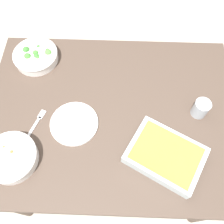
{
  "coord_description": "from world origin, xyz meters",
  "views": [
    {
      "loc": [
        0.02,
        -0.53,
        1.75
      ],
      "look_at": [
        0.0,
        0.0,
        0.74
      ],
      "focal_mm": 38.84,
      "sensor_mm": 36.0,
      "label": 1
    }
  ],
  "objects_px": {
    "side_plate": "(74,123)",
    "drink_cup": "(200,109)",
    "spoon_by_stew": "(23,161)",
    "baking_dish": "(165,155)",
    "stew_bowl": "(11,157)",
    "fork_on_table": "(36,124)",
    "spoon_by_broccoli": "(29,62)",
    "broccoli_bowl": "(36,56)"
  },
  "relations": [
    {
      "from": "side_plate",
      "to": "fork_on_table",
      "type": "height_order",
      "value": "side_plate"
    },
    {
      "from": "stew_bowl",
      "to": "side_plate",
      "type": "relative_size",
      "value": 1.01
    },
    {
      "from": "broccoli_bowl",
      "to": "side_plate",
      "type": "height_order",
      "value": "broccoli_bowl"
    },
    {
      "from": "fork_on_table",
      "to": "spoon_by_stew",
      "type": "bearing_deg",
      "value": -97.31
    },
    {
      "from": "baking_dish",
      "to": "side_plate",
      "type": "relative_size",
      "value": 1.68
    },
    {
      "from": "stew_bowl",
      "to": "drink_cup",
      "type": "relative_size",
      "value": 2.63
    },
    {
      "from": "drink_cup",
      "to": "spoon_by_stew",
      "type": "xyz_separation_m",
      "value": [
        -0.77,
        -0.26,
        -0.03
      ]
    },
    {
      "from": "spoon_by_broccoli",
      "to": "fork_on_table",
      "type": "distance_m",
      "value": 0.37
    },
    {
      "from": "drink_cup",
      "to": "side_plate",
      "type": "relative_size",
      "value": 0.39
    },
    {
      "from": "side_plate",
      "to": "spoon_by_stew",
      "type": "bearing_deg",
      "value": -137.57
    },
    {
      "from": "stew_bowl",
      "to": "baking_dish",
      "type": "height_order",
      "value": "baking_dish"
    },
    {
      "from": "spoon_by_stew",
      "to": "spoon_by_broccoli",
      "type": "xyz_separation_m",
      "value": [
        -0.08,
        0.53,
        0.0
      ]
    },
    {
      "from": "broccoli_bowl",
      "to": "baking_dish",
      "type": "height_order",
      "value": "broccoli_bowl"
    },
    {
      "from": "baking_dish",
      "to": "spoon_by_broccoli",
      "type": "xyz_separation_m",
      "value": [
        -0.68,
        0.49,
        -0.03
      ]
    },
    {
      "from": "drink_cup",
      "to": "spoon_by_stew",
      "type": "distance_m",
      "value": 0.82
    },
    {
      "from": "spoon_by_stew",
      "to": "broccoli_bowl",
      "type": "bearing_deg",
      "value": 94.06
    },
    {
      "from": "spoon_by_broccoli",
      "to": "side_plate",
      "type": "bearing_deg",
      "value": -51.61
    },
    {
      "from": "spoon_by_stew",
      "to": "spoon_by_broccoli",
      "type": "height_order",
      "value": "same"
    },
    {
      "from": "spoon_by_stew",
      "to": "baking_dish",
      "type": "bearing_deg",
      "value": 3.58
    },
    {
      "from": "stew_bowl",
      "to": "spoon_by_broccoli",
      "type": "bearing_deg",
      "value": 93.75
    },
    {
      "from": "stew_bowl",
      "to": "side_plate",
      "type": "xyz_separation_m",
      "value": [
        0.24,
        0.18,
        -0.03
      ]
    },
    {
      "from": "stew_bowl",
      "to": "broccoli_bowl",
      "type": "distance_m",
      "value": 0.54
    },
    {
      "from": "spoon_by_stew",
      "to": "spoon_by_broccoli",
      "type": "bearing_deg",
      "value": 98.31
    },
    {
      "from": "stew_bowl",
      "to": "fork_on_table",
      "type": "distance_m",
      "value": 0.18
    },
    {
      "from": "broccoli_bowl",
      "to": "baking_dish",
      "type": "relative_size",
      "value": 0.62
    },
    {
      "from": "drink_cup",
      "to": "stew_bowl",
      "type": "bearing_deg",
      "value": -162.57
    },
    {
      "from": "spoon_by_stew",
      "to": "fork_on_table",
      "type": "distance_m",
      "value": 0.18
    },
    {
      "from": "baking_dish",
      "to": "drink_cup",
      "type": "distance_m",
      "value": 0.28
    },
    {
      "from": "side_plate",
      "to": "spoon_by_stew",
      "type": "height_order",
      "value": "side_plate"
    },
    {
      "from": "fork_on_table",
      "to": "drink_cup",
      "type": "bearing_deg",
      "value": 6.51
    },
    {
      "from": "broccoli_bowl",
      "to": "side_plate",
      "type": "bearing_deg",
      "value": -57.13
    },
    {
      "from": "baking_dish",
      "to": "side_plate",
      "type": "height_order",
      "value": "baking_dish"
    },
    {
      "from": "drink_cup",
      "to": "broccoli_bowl",
      "type": "bearing_deg",
      "value": 160.49
    },
    {
      "from": "stew_bowl",
      "to": "broccoli_bowl",
      "type": "height_order",
      "value": "broccoli_bowl"
    },
    {
      "from": "broccoli_bowl",
      "to": "spoon_by_stew",
      "type": "bearing_deg",
      "value": -85.94
    },
    {
      "from": "stew_bowl",
      "to": "side_plate",
      "type": "height_order",
      "value": "stew_bowl"
    },
    {
      "from": "stew_bowl",
      "to": "side_plate",
      "type": "bearing_deg",
      "value": 36.2
    },
    {
      "from": "spoon_by_broccoli",
      "to": "stew_bowl",
      "type": "bearing_deg",
      "value": -86.25
    },
    {
      "from": "side_plate",
      "to": "drink_cup",
      "type": "bearing_deg",
      "value": 7.89
    },
    {
      "from": "side_plate",
      "to": "spoon_by_broccoli",
      "type": "xyz_separation_m",
      "value": [
        -0.28,
        0.35,
        -0.0
      ]
    },
    {
      "from": "baking_dish",
      "to": "spoon_by_broccoli",
      "type": "distance_m",
      "value": 0.84
    },
    {
      "from": "broccoli_bowl",
      "to": "fork_on_table",
      "type": "height_order",
      "value": "broccoli_bowl"
    }
  ]
}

